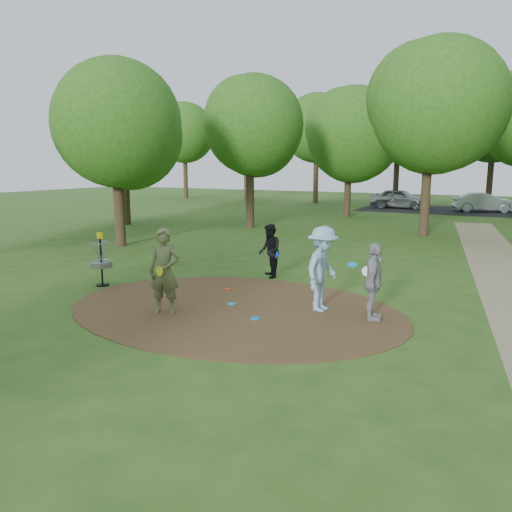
% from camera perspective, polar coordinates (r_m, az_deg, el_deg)
% --- Properties ---
extents(ground, '(100.00, 100.00, 0.00)m').
position_cam_1_polar(ground, '(12.10, -2.63, -6.05)').
color(ground, '#2D5119').
rests_on(ground, ground).
extents(dirt_clearing, '(8.40, 8.40, 0.02)m').
position_cam_1_polar(dirt_clearing, '(12.10, -2.63, -6.00)').
color(dirt_clearing, '#47301C').
rests_on(dirt_clearing, ground).
extents(parking_lot, '(14.00, 8.00, 0.01)m').
position_cam_1_polar(parking_lot, '(40.37, 21.94, 4.85)').
color(parking_lot, black).
rests_on(parking_lot, ground).
extents(player_observer_with_disc, '(0.84, 0.68, 2.01)m').
position_cam_1_polar(player_observer_with_disc, '(11.67, -10.43, -1.76)').
color(player_observer_with_disc, '#5A653A').
rests_on(player_observer_with_disc, ground).
extents(player_throwing_with_disc, '(1.27, 1.35, 2.02)m').
position_cam_1_polar(player_throwing_with_disc, '(11.82, 7.62, -1.47)').
color(player_throwing_with_disc, '#8AB6CE').
rests_on(player_throwing_with_disc, ground).
extents(player_walking_with_disc, '(0.98, 1.02, 1.65)m').
position_cam_1_polar(player_walking_with_disc, '(15.23, 1.57, 0.58)').
color(player_walking_with_disc, black).
rests_on(player_walking_with_disc, ground).
extents(player_waiting_with_disc, '(0.60, 1.08, 1.74)m').
position_cam_1_polar(player_waiting_with_disc, '(11.33, 13.28, -2.91)').
color(player_waiting_with_disc, '#99999C').
rests_on(player_waiting_with_disc, ground).
extents(disc_ground_cyan, '(0.22, 0.22, 0.02)m').
position_cam_1_polar(disc_ground_cyan, '(12.42, -2.86, -5.49)').
color(disc_ground_cyan, '#1AA2D4').
rests_on(disc_ground_cyan, dirt_clearing).
extents(disc_ground_blue, '(0.22, 0.22, 0.02)m').
position_cam_1_polar(disc_ground_blue, '(11.27, -0.07, -7.15)').
color(disc_ground_blue, '#0C86CD').
rests_on(disc_ground_blue, dirt_clearing).
extents(disc_ground_red, '(0.22, 0.22, 0.02)m').
position_cam_1_polar(disc_ground_red, '(13.82, -3.24, -3.83)').
color(disc_ground_red, red).
rests_on(disc_ground_red, dirt_clearing).
extents(car_left, '(4.58, 1.99, 1.54)m').
position_cam_1_polar(car_left, '(40.80, 16.16, 6.32)').
color(car_left, '#A8AAB0').
rests_on(car_left, ground).
extents(car_right, '(4.46, 2.51, 1.39)m').
position_cam_1_polar(car_right, '(39.79, 24.64, 5.58)').
color(car_right, '#B0B5B8').
rests_on(car_right, ground).
extents(disc_golf_basket, '(0.63, 0.63, 1.54)m').
position_cam_1_polar(disc_golf_basket, '(14.83, -17.29, 0.04)').
color(disc_golf_basket, black).
rests_on(disc_golf_basket, ground).
extents(tree_ring, '(37.05, 45.27, 8.91)m').
position_cam_1_polar(tree_ring, '(20.66, 17.14, 14.88)').
color(tree_ring, '#332316').
rests_on(tree_ring, ground).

